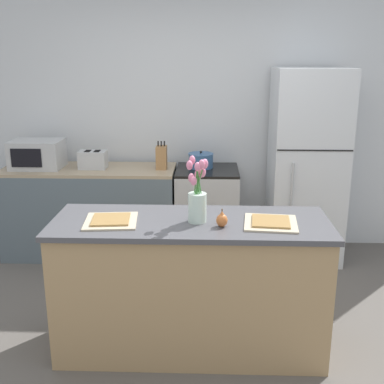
{
  "coord_description": "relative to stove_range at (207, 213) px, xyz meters",
  "views": [
    {
      "loc": [
        0.11,
        -2.93,
        1.96
      ],
      "look_at": [
        0.0,
        0.25,
        1.04
      ],
      "focal_mm": 45.0,
      "sensor_mm": 36.0,
      "label": 1
    }
  ],
  "objects": [
    {
      "name": "microwave",
      "position": [
        -1.65,
        -0.0,
        0.58
      ],
      "size": [
        0.48,
        0.37,
        0.27
      ],
      "color": "#B7BABC",
      "rests_on": "back_counter"
    },
    {
      "name": "plate_setting_left",
      "position": [
        -0.61,
        -1.65,
        0.49
      ],
      "size": [
        0.36,
        0.36,
        0.02
      ],
      "color": "beige",
      "rests_on": "kitchen_island"
    },
    {
      "name": "plate_setting_right",
      "position": [
        0.41,
        -1.65,
        0.49
      ],
      "size": [
        0.36,
        0.36,
        0.02
      ],
      "color": "beige",
      "rests_on": "kitchen_island"
    },
    {
      "name": "cooking_pot",
      "position": [
        -0.06,
        0.06,
        0.52
      ],
      "size": [
        0.25,
        0.25,
        0.17
      ],
      "color": "#386093",
      "rests_on": "stove_range"
    },
    {
      "name": "ground_plane",
      "position": [
        -0.1,
        -1.6,
        -0.44
      ],
      "size": [
        10.0,
        10.0,
        0.0
      ],
      "primitive_type": "plane",
      "color": "#59544F"
    },
    {
      "name": "back_counter",
      "position": [
        -1.16,
        0.0,
        0.0
      ],
      "size": [
        1.68,
        0.6,
        0.89
      ],
      "color": "slate",
      "rests_on": "ground_plane"
    },
    {
      "name": "back_wall",
      "position": [
        -0.1,
        0.4,
        0.91
      ],
      "size": [
        5.2,
        0.08,
        2.7
      ],
      "color": "silver",
      "rests_on": "ground_plane"
    },
    {
      "name": "knife_block",
      "position": [
        -0.44,
        0.0,
        0.56
      ],
      "size": [
        0.1,
        0.14,
        0.27
      ],
      "color": "#A37547",
      "rests_on": "back_counter"
    },
    {
      "name": "kitchen_island",
      "position": [
        -0.1,
        -1.6,
        0.02
      ],
      "size": [
        1.8,
        0.66,
        0.92
      ],
      "color": "tan",
      "rests_on": "ground_plane"
    },
    {
      "name": "pear_figurine",
      "position": [
        0.1,
        -1.71,
        0.53
      ],
      "size": [
        0.07,
        0.07,
        0.12
      ],
      "color": "#C66B33",
      "rests_on": "kitchen_island"
    },
    {
      "name": "refrigerator",
      "position": [
        0.95,
        0.0,
        0.48
      ],
      "size": [
        0.68,
        0.67,
        1.84
      ],
      "color": "silver",
      "rests_on": "ground_plane"
    },
    {
      "name": "stove_range",
      "position": [
        0.0,
        0.0,
        0.0
      ],
      "size": [
        0.6,
        0.61,
        0.89
      ],
      "color": "#B2B5B7",
      "rests_on": "ground_plane"
    },
    {
      "name": "toaster",
      "position": [
        -1.11,
        -0.01,
        0.53
      ],
      "size": [
        0.28,
        0.18,
        0.17
      ],
      "color": "#B7BABC",
      "rests_on": "back_counter"
    },
    {
      "name": "flower_vase",
      "position": [
        -0.06,
        -1.62,
        0.64
      ],
      "size": [
        0.14,
        0.14,
        0.42
      ],
      "color": "silver",
      "rests_on": "kitchen_island"
    }
  ]
}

